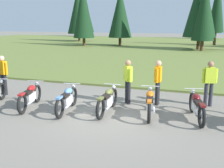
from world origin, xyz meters
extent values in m
plane|color=gray|center=(0.00, 0.00, 0.00)|extent=(140.00, 140.00, 0.00)
cube|color=olive|center=(0.00, 25.65, 0.05)|extent=(80.00, 44.00, 0.10)
cylinder|color=#47331E|center=(-11.65, 23.66, 0.56)|extent=(0.36, 0.36, 1.11)
cone|color=#143319|center=(-11.65, 23.66, 4.54)|extent=(2.66, 2.66, 6.86)
cylinder|color=#47331E|center=(4.44, 44.54, 0.59)|extent=(0.36, 0.36, 1.18)
cone|color=#143319|center=(4.44, 44.54, 4.42)|extent=(2.64, 2.64, 6.48)
cylinder|color=#47331E|center=(2.72, 21.89, 0.58)|extent=(0.36, 0.36, 1.17)
cone|color=#143319|center=(2.72, 21.89, 4.48)|extent=(2.30, 2.30, 6.61)
cylinder|color=#47331E|center=(-20.94, 45.25, 0.53)|extent=(0.36, 0.36, 1.07)
cone|color=#143319|center=(-20.94, 45.25, 4.31)|extent=(3.17, 3.17, 6.48)
cylinder|color=#47331E|center=(-15.95, 31.26, 0.65)|extent=(0.36, 0.36, 1.31)
cone|color=#143319|center=(-15.95, 31.26, 4.89)|extent=(3.57, 3.57, 7.17)
cylinder|color=#47331E|center=(2.32, 23.27, 0.73)|extent=(0.36, 0.36, 1.46)
cone|color=#143319|center=(2.32, 23.27, 5.13)|extent=(3.52, 3.52, 7.33)
cylinder|color=#47331E|center=(4.17, 30.01, 0.89)|extent=(0.36, 0.36, 1.78)
cone|color=#143319|center=(4.17, 30.01, 5.37)|extent=(2.05, 2.05, 7.18)
cylinder|color=#47331E|center=(-7.37, 25.40, 0.57)|extent=(0.36, 0.36, 1.14)
cone|color=#143319|center=(-7.37, 25.40, 4.22)|extent=(2.98, 2.98, 6.15)
torus|color=black|center=(-4.54, 0.27, 0.35)|extent=(0.32, 0.70, 0.70)
cylinder|color=silver|center=(-4.51, 0.18, 0.86)|extent=(0.60, 0.23, 0.03)
sphere|color=silver|center=(-4.54, 0.29, 0.73)|extent=(0.14, 0.14, 0.14)
torus|color=black|center=(-2.99, 0.41, 0.35)|extent=(0.26, 0.70, 0.70)
torus|color=black|center=(-2.65, -0.95, 0.35)|extent=(0.26, 0.70, 0.70)
cube|color=silver|center=(-2.82, -0.27, 0.40)|extent=(0.35, 0.67, 0.28)
ellipsoid|color=#AD1919|center=(-2.86, -0.10, 0.68)|extent=(0.37, 0.53, 0.22)
cube|color=black|center=(-2.77, -0.49, 0.62)|extent=(0.33, 0.52, 0.10)
cube|color=#AD1919|center=(-2.65, -0.95, 0.69)|extent=(0.21, 0.34, 0.06)
cylinder|color=silver|center=(-2.96, 0.31, 0.86)|extent=(0.61, 0.18, 0.03)
sphere|color=silver|center=(-2.99, 0.43, 0.73)|extent=(0.14, 0.14, 0.14)
cylinder|color=silver|center=(-2.61, -0.53, 0.30)|extent=(0.20, 0.55, 0.07)
torus|color=black|center=(-1.46, 0.47, 0.35)|extent=(0.20, 0.71, 0.70)
torus|color=black|center=(-1.26, -0.92, 0.35)|extent=(0.20, 0.71, 0.70)
cube|color=silver|center=(-1.36, -0.22, 0.40)|extent=(0.29, 0.66, 0.28)
ellipsoid|color=#598CC6|center=(-1.39, -0.05, 0.68)|extent=(0.33, 0.51, 0.22)
cube|color=black|center=(-1.33, -0.44, 0.62)|extent=(0.29, 0.51, 0.10)
cube|color=#598CC6|center=(-1.26, -0.92, 0.69)|extent=(0.19, 0.34, 0.06)
cylinder|color=silver|center=(-1.45, 0.37, 0.86)|extent=(0.62, 0.12, 0.03)
sphere|color=silver|center=(-1.47, 0.49, 0.73)|extent=(0.14, 0.14, 0.14)
cylinder|color=silver|center=(-1.18, -0.50, 0.30)|extent=(0.15, 0.55, 0.07)
torus|color=black|center=(-0.01, 0.81, 0.35)|extent=(0.12, 0.70, 0.70)
torus|color=black|center=(0.02, -0.59, 0.35)|extent=(0.12, 0.70, 0.70)
cube|color=silver|center=(0.00, 0.11, 0.40)|extent=(0.21, 0.64, 0.28)
ellipsoid|color=brown|center=(0.00, 0.29, 0.68)|extent=(0.27, 0.49, 0.22)
cube|color=black|center=(0.01, -0.11, 0.62)|extent=(0.23, 0.48, 0.10)
cube|color=brown|center=(0.02, -0.59, 0.69)|extent=(0.15, 0.32, 0.06)
cylinder|color=silver|center=(-0.01, 0.71, 0.86)|extent=(0.62, 0.05, 0.03)
sphere|color=silver|center=(-0.01, 0.83, 0.73)|extent=(0.14, 0.14, 0.14)
cylinder|color=silver|center=(0.15, -0.18, 0.30)|extent=(0.08, 0.55, 0.07)
torus|color=black|center=(1.29, 0.97, 0.35)|extent=(0.22, 0.71, 0.70)
torus|color=black|center=(1.54, -0.40, 0.35)|extent=(0.22, 0.71, 0.70)
cube|color=silver|center=(1.42, 0.29, 0.40)|extent=(0.31, 0.67, 0.28)
ellipsoid|color=orange|center=(1.38, 0.46, 0.68)|extent=(0.34, 0.52, 0.22)
cube|color=black|center=(1.45, 0.07, 0.62)|extent=(0.30, 0.51, 0.10)
cube|color=orange|center=(1.54, -0.40, 0.69)|extent=(0.19, 0.34, 0.06)
cylinder|color=silver|center=(1.31, 0.88, 0.86)|extent=(0.62, 0.14, 0.03)
sphere|color=silver|center=(1.29, 0.99, 0.73)|extent=(0.14, 0.14, 0.14)
cylinder|color=silver|center=(1.61, 0.02, 0.30)|extent=(0.17, 0.55, 0.07)
torus|color=black|center=(2.73, 1.07, 0.35)|extent=(0.26, 0.70, 0.70)
torus|color=black|center=(3.06, -0.29, 0.35)|extent=(0.26, 0.70, 0.70)
cube|color=silver|center=(2.90, 0.39, 0.40)|extent=(0.34, 0.67, 0.28)
ellipsoid|color=maroon|center=(2.86, 0.57, 0.68)|extent=(0.37, 0.53, 0.22)
cube|color=black|center=(2.95, 0.18, 0.62)|extent=(0.33, 0.52, 0.10)
cube|color=maroon|center=(3.06, -0.29, 0.69)|extent=(0.21, 0.34, 0.06)
cylinder|color=silver|center=(2.76, 0.98, 0.86)|extent=(0.61, 0.18, 0.03)
sphere|color=silver|center=(2.73, 1.09, 0.73)|extent=(0.14, 0.14, 0.14)
cylinder|color=silver|center=(3.10, 0.14, 0.30)|extent=(0.20, 0.55, 0.07)
cylinder|color=black|center=(1.45, 1.52, 0.44)|extent=(0.14, 0.14, 0.88)
cylinder|color=black|center=(1.45, 1.70, 0.44)|extent=(0.14, 0.14, 0.88)
cube|color=orange|center=(1.45, 1.61, 1.16)|extent=(0.23, 0.37, 0.56)
sphere|color=tan|center=(1.45, 1.61, 1.56)|extent=(0.22, 0.22, 0.22)
cylinder|color=orange|center=(1.44, 1.38, 1.14)|extent=(0.09, 0.09, 0.52)
cylinder|color=orange|center=(1.46, 1.84, 1.14)|extent=(0.09, 0.09, 0.52)
cylinder|color=black|center=(0.31, 1.44, 0.44)|extent=(0.14, 0.14, 0.88)
cylinder|color=black|center=(0.42, 1.30, 0.44)|extent=(0.14, 0.14, 0.88)
cube|color=#C6E52D|center=(0.37, 1.37, 1.16)|extent=(0.39, 0.42, 0.56)
sphere|color=#9E7051|center=(0.37, 1.37, 1.56)|extent=(0.22, 0.22, 0.22)
cylinder|color=#C6E52D|center=(0.23, 1.55, 1.14)|extent=(0.09, 0.09, 0.52)
cylinder|color=#C6E52D|center=(0.51, 1.19, 1.14)|extent=(0.09, 0.09, 0.52)
cylinder|color=#2D2D38|center=(3.17, 1.98, 0.44)|extent=(0.14, 0.14, 0.88)
cylinder|color=#2D2D38|center=(3.34, 2.03, 0.44)|extent=(0.14, 0.14, 0.88)
cube|color=#C6E52D|center=(3.25, 2.01, 1.16)|extent=(0.41, 0.31, 0.56)
sphere|color=#9E7051|center=(3.25, 2.01, 1.56)|extent=(0.22, 0.22, 0.22)
cylinder|color=#C6E52D|center=(3.03, 1.94, 1.14)|extent=(0.09, 0.09, 0.52)
cylinder|color=#C6E52D|center=(3.47, 2.07, 1.14)|extent=(0.09, 0.09, 0.52)
cylinder|color=black|center=(-4.90, 0.93, 0.44)|extent=(0.14, 0.14, 0.88)
cylinder|color=black|center=(-5.08, 0.96, 0.44)|extent=(0.14, 0.14, 0.88)
cube|color=orange|center=(-4.99, 0.94, 1.16)|extent=(0.39, 0.28, 0.56)
sphere|color=beige|center=(-4.99, 0.94, 1.56)|extent=(0.22, 0.22, 0.22)
cylinder|color=orange|center=(-4.76, 0.90, 1.14)|extent=(0.09, 0.09, 0.52)
camera|label=1|loc=(2.99, -8.18, 3.02)|focal=43.33mm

